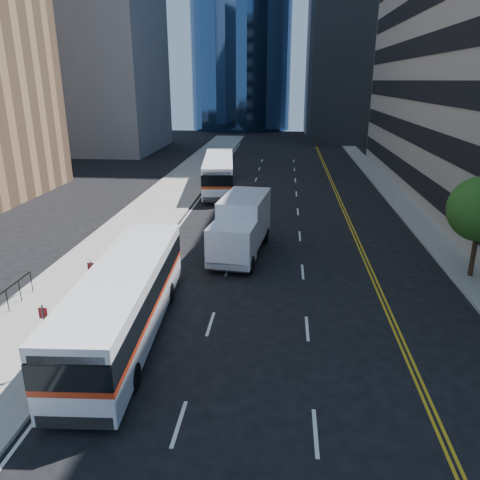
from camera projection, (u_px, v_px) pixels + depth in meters
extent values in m
plane|color=black|center=(296.00, 355.00, 17.27)|extent=(160.00, 160.00, 0.00)
cube|color=gray|center=(173.00, 193.00, 41.73)|extent=(5.00, 90.00, 0.15)
cube|color=gray|center=(396.00, 198.00, 39.97)|extent=(2.00, 90.00, 0.15)
cube|color=gray|center=(86.00, 18.00, 63.09)|extent=(18.00, 18.00, 35.00)
cylinder|color=#332114|center=(473.00, 255.00, 23.58)|extent=(0.24, 0.24, 2.20)
cube|color=silver|center=(127.00, 317.00, 18.30)|extent=(3.08, 11.36, 1.03)
cube|color=red|center=(126.00, 303.00, 18.10)|extent=(3.10, 11.39, 0.21)
cube|color=black|center=(125.00, 291.00, 17.94)|extent=(3.10, 11.39, 0.84)
cube|color=silver|center=(123.00, 274.00, 17.71)|extent=(3.08, 11.36, 0.47)
cylinder|color=black|center=(67.00, 376.00, 15.27)|extent=(0.33, 0.95, 0.94)
cylinder|color=black|center=(133.00, 377.00, 15.19)|extent=(0.33, 0.95, 0.94)
cylinder|color=black|center=(121.00, 292.00, 21.30)|extent=(0.33, 0.95, 0.94)
cylinder|color=black|center=(169.00, 293.00, 21.22)|extent=(0.33, 0.95, 0.94)
cube|color=white|center=(219.00, 181.00, 42.82)|extent=(3.85, 11.81, 1.06)
cube|color=#C73D12|center=(219.00, 174.00, 42.62)|extent=(3.87, 11.84, 0.21)
cube|color=black|center=(219.00, 168.00, 42.45)|extent=(3.87, 11.84, 0.87)
cube|color=white|center=(218.00, 160.00, 42.21)|extent=(3.85, 11.81, 0.48)
cylinder|color=black|center=(205.00, 194.00, 39.63)|extent=(0.40, 0.99, 0.97)
cylinder|color=black|center=(231.00, 194.00, 39.68)|extent=(0.40, 0.99, 0.97)
cylinder|color=black|center=(208.00, 178.00, 45.85)|extent=(0.40, 0.99, 0.97)
cylinder|color=black|center=(231.00, 178.00, 45.90)|extent=(0.40, 0.99, 0.97)
cube|color=white|center=(232.00, 245.00, 24.58)|extent=(2.58, 2.41, 2.05)
cube|color=black|center=(227.00, 243.00, 23.60)|extent=(2.14, 0.31, 1.08)
cube|color=white|center=(245.00, 216.00, 27.56)|extent=(2.88, 4.94, 2.54)
cube|color=black|center=(241.00, 246.00, 27.04)|extent=(2.49, 6.62, 0.24)
cylinder|color=black|center=(212.00, 261.00, 24.92)|extent=(0.38, 0.97, 0.94)
cylinder|color=black|center=(250.00, 264.00, 24.50)|extent=(0.38, 0.97, 0.94)
cylinder|color=black|center=(232.00, 233.00, 29.44)|extent=(0.38, 0.97, 0.94)
cylinder|color=black|center=(265.00, 236.00, 29.02)|extent=(0.38, 0.97, 0.94)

